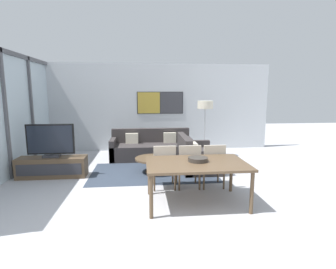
{
  "coord_description": "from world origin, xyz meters",
  "views": [
    {
      "loc": [
        -0.39,
        -3.21,
        1.88
      ],
      "look_at": [
        0.18,
        2.55,
        0.95
      ],
      "focal_mm": 28.0,
      "sensor_mm": 36.0,
      "label": 1
    }
  ],
  "objects_px": {
    "dining_chair_centre": "(189,163)",
    "sofa_main": "(151,149)",
    "dining_chair_left": "(164,164)",
    "dining_table": "(196,166)",
    "floor_lamp": "(205,108)",
    "tv_console": "(52,167)",
    "dining_chair_right": "(213,163)",
    "sofa_side": "(195,158)",
    "coffee_table": "(153,161)",
    "fruit_bowl": "(198,159)",
    "television": "(51,141)"
  },
  "relations": [
    {
      "from": "dining_chair_centre",
      "to": "sofa_main",
      "type": "bearing_deg",
      "value": 104.55
    },
    {
      "from": "sofa_main",
      "to": "dining_chair_left",
      "type": "xyz_separation_m",
      "value": [
        0.17,
        -2.49,
        0.23
      ]
    },
    {
      "from": "dining_table",
      "to": "floor_lamp",
      "type": "height_order",
      "value": "floor_lamp"
    },
    {
      "from": "tv_console",
      "to": "dining_chair_right",
      "type": "height_order",
      "value": "dining_chair_right"
    },
    {
      "from": "sofa_main",
      "to": "dining_chair_centre",
      "type": "xyz_separation_m",
      "value": [
        0.65,
        -2.5,
        0.23
      ]
    },
    {
      "from": "sofa_side",
      "to": "coffee_table",
      "type": "bearing_deg",
      "value": 100.42
    },
    {
      "from": "dining_chair_right",
      "to": "fruit_bowl",
      "type": "relative_size",
      "value": 2.64
    },
    {
      "from": "dining_chair_centre",
      "to": "dining_chair_left",
      "type": "bearing_deg",
      "value": 178.47
    },
    {
      "from": "tv_console",
      "to": "fruit_bowl",
      "type": "bearing_deg",
      "value": -29.23
    },
    {
      "from": "television",
      "to": "floor_lamp",
      "type": "relative_size",
      "value": 0.62
    },
    {
      "from": "dining_chair_right",
      "to": "fruit_bowl",
      "type": "height_order",
      "value": "dining_chair_right"
    },
    {
      "from": "sofa_side",
      "to": "coffee_table",
      "type": "height_order",
      "value": "sofa_side"
    },
    {
      "from": "tv_console",
      "to": "dining_chair_centre",
      "type": "relative_size",
      "value": 1.68
    },
    {
      "from": "coffee_table",
      "to": "dining_chair_right",
      "type": "bearing_deg",
      "value": -44.41
    },
    {
      "from": "tv_console",
      "to": "dining_chair_centre",
      "type": "xyz_separation_m",
      "value": [
        2.92,
        -0.99,
        0.28
      ]
    },
    {
      "from": "coffee_table",
      "to": "fruit_bowl",
      "type": "xyz_separation_m",
      "value": [
        0.69,
        -1.77,
        0.49
      ]
    },
    {
      "from": "tv_console",
      "to": "coffee_table",
      "type": "height_order",
      "value": "tv_console"
    },
    {
      "from": "dining_chair_centre",
      "to": "fruit_bowl",
      "type": "height_order",
      "value": "dining_chair_centre"
    },
    {
      "from": "dining_table",
      "to": "tv_console",
      "type": "bearing_deg",
      "value": 149.54
    },
    {
      "from": "coffee_table",
      "to": "floor_lamp",
      "type": "height_order",
      "value": "floor_lamp"
    },
    {
      "from": "tv_console",
      "to": "dining_chair_centre",
      "type": "distance_m",
      "value": 3.1
    },
    {
      "from": "sofa_main",
      "to": "dining_chair_right",
      "type": "height_order",
      "value": "dining_chair_right"
    },
    {
      "from": "tv_console",
      "to": "dining_table",
      "type": "distance_m",
      "value": 3.42
    },
    {
      "from": "sofa_side",
      "to": "dining_chair_right",
      "type": "xyz_separation_m",
      "value": [
        0.08,
        -1.3,
        0.23
      ]
    },
    {
      "from": "tv_console",
      "to": "coffee_table",
      "type": "distance_m",
      "value": 2.27
    },
    {
      "from": "television",
      "to": "floor_lamp",
      "type": "height_order",
      "value": "floor_lamp"
    },
    {
      "from": "floor_lamp",
      "to": "tv_console",
      "type": "bearing_deg",
      "value": -159.55
    },
    {
      "from": "coffee_table",
      "to": "dining_table",
      "type": "relative_size",
      "value": 0.51
    },
    {
      "from": "sofa_main",
      "to": "dining_chair_centre",
      "type": "height_order",
      "value": "dining_chair_centre"
    },
    {
      "from": "television",
      "to": "dining_chair_left",
      "type": "distance_m",
      "value": 2.65
    },
    {
      "from": "dining_chair_right",
      "to": "floor_lamp",
      "type": "relative_size",
      "value": 0.54
    },
    {
      "from": "sofa_side",
      "to": "dining_chair_left",
      "type": "height_order",
      "value": "dining_chair_left"
    },
    {
      "from": "dining_chair_right",
      "to": "floor_lamp",
      "type": "xyz_separation_m",
      "value": [
        0.42,
        2.42,
        0.94
      ]
    },
    {
      "from": "tv_console",
      "to": "fruit_bowl",
      "type": "height_order",
      "value": "fruit_bowl"
    },
    {
      "from": "dining_chair_left",
      "to": "dining_chair_right",
      "type": "xyz_separation_m",
      "value": [
        0.96,
        -0.02,
        0.0
      ]
    },
    {
      "from": "sofa_main",
      "to": "sofa_side",
      "type": "xyz_separation_m",
      "value": [
        1.05,
        -1.21,
        0.0
      ]
    },
    {
      "from": "sofa_main",
      "to": "coffee_table",
      "type": "bearing_deg",
      "value": -90.0
    },
    {
      "from": "coffee_table",
      "to": "dining_chair_right",
      "type": "height_order",
      "value": "dining_chair_right"
    },
    {
      "from": "dining_table",
      "to": "fruit_bowl",
      "type": "distance_m",
      "value": 0.13
    },
    {
      "from": "dining_table",
      "to": "dining_chair_centre",
      "type": "bearing_deg",
      "value": 90.0
    },
    {
      "from": "dining_table",
      "to": "dining_chair_right",
      "type": "bearing_deg",
      "value": 56.24
    },
    {
      "from": "sofa_main",
      "to": "fruit_bowl",
      "type": "height_order",
      "value": "sofa_main"
    },
    {
      "from": "dining_chair_right",
      "to": "fruit_bowl",
      "type": "distance_m",
      "value": 0.83
    },
    {
      "from": "sofa_side",
      "to": "dining_chair_centre",
      "type": "distance_m",
      "value": 1.37
    },
    {
      "from": "dining_chair_left",
      "to": "fruit_bowl",
      "type": "bearing_deg",
      "value": -52.54
    },
    {
      "from": "tv_console",
      "to": "dining_chair_right",
      "type": "xyz_separation_m",
      "value": [
        3.4,
        -1.0,
        0.28
      ]
    },
    {
      "from": "tv_console",
      "to": "television",
      "type": "height_order",
      "value": "television"
    },
    {
      "from": "television",
      "to": "sofa_main",
      "type": "xyz_separation_m",
      "value": [
        2.27,
        1.51,
        -0.55
      ]
    },
    {
      "from": "dining_chair_right",
      "to": "floor_lamp",
      "type": "height_order",
      "value": "floor_lamp"
    },
    {
      "from": "coffee_table",
      "to": "dining_chair_left",
      "type": "distance_m",
      "value": 1.13
    }
  ]
}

